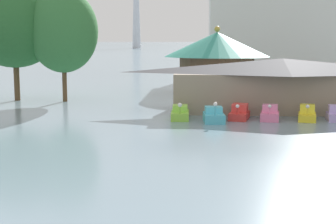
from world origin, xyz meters
The scene contains 10 objects.
pedal_boat_lime centered at (9.27, 26.07, 0.46)m, with size 1.52×3.00×1.53m.
pedal_boat_cyan centered at (12.04, 24.72, 0.50)m, with size 1.78×2.69×1.76m.
pedal_boat_red centered at (14.25, 26.44, 0.49)m, with size 2.08×3.17×1.39m.
pedal_boat_pink centered at (16.71, 25.96, 0.50)m, with size 1.83×2.50×1.43m.
pedal_boat_yellow centered at (19.76, 25.98, 0.51)m, with size 1.86×2.69×1.45m.
boathouse centered at (18.48, 31.10, 2.56)m, with size 21.35×6.95×4.89m.
green_roof_pavilion centered at (12.99, 45.15, 4.37)m, with size 12.61×12.61×8.16m.
shoreline_tree_tall_left centered at (-8.92, 37.73, 7.84)m, with size 9.64×9.64×12.13m.
shoreline_tree_mid centered at (-3.49, 37.12, 7.47)m, with size 7.35×7.35×11.86m.
background_building_block centered at (26.00, 75.79, 8.30)m, with size 27.02×12.27×16.56m.
Camera 1 is at (10.72, -15.18, 6.69)m, focal length 53.26 mm.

